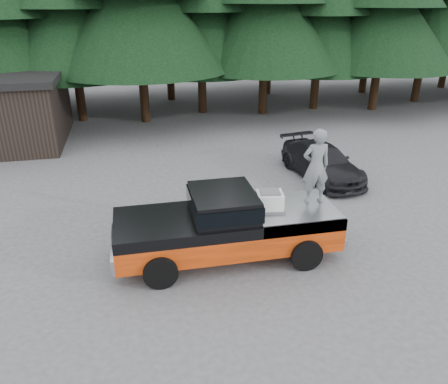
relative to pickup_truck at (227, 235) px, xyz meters
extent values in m
plane|color=#48474A|center=(-0.44, 0.22, -0.67)|extent=(120.00, 120.00, 0.00)
cube|color=black|center=(-0.10, 0.00, 0.96)|extent=(1.66, 1.90, 0.59)
cube|color=silver|center=(1.12, -0.06, 0.90)|extent=(0.74, 0.64, 0.46)
imported|color=slate|center=(2.43, 0.15, 1.69)|extent=(0.75, 0.50, 2.06)
imported|color=black|center=(4.81, 4.80, -0.03)|extent=(2.36, 4.56, 1.26)
camera|label=1|loc=(-2.19, -9.86, 5.77)|focal=35.00mm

